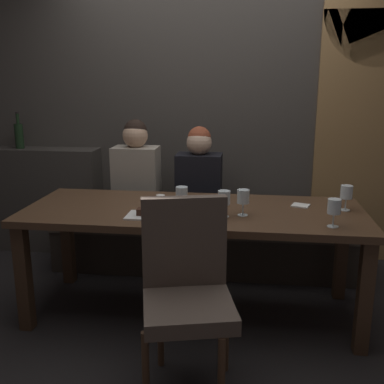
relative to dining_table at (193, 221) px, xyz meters
name	(u,v)px	position (x,y,z in m)	size (l,w,h in m)	color
ground	(193,311)	(0.00, 0.00, -0.65)	(9.00, 9.00, 0.00)	black
back_wall_tiled	(211,86)	(0.00, 1.22, 0.85)	(6.00, 0.12, 3.00)	#423D38
arched_door	(373,103)	(1.35, 1.15, 0.71)	(0.90, 0.05, 2.55)	olive
back_counter	(42,199)	(-1.55, 1.04, -0.18)	(1.10, 0.28, 0.95)	#38342F
dining_table	(193,221)	(0.00, 0.00, 0.00)	(2.20, 0.84, 0.74)	#412B1C
banquette_bench	(204,244)	(0.00, 0.70, -0.42)	(2.50, 0.44, 0.45)	#312A23
chair_near_side	(187,283)	(0.06, -0.72, -0.09)	(0.53, 0.53, 0.98)	#4C3321
diner_redhead	(136,172)	(-0.55, 0.67, 0.18)	(0.36, 0.24, 0.80)	#9E9384
diner_bearded	(199,176)	(-0.05, 0.72, 0.15)	(0.36, 0.24, 0.75)	black
wine_bottle_dark_red	(19,135)	(-1.71, 1.02, 0.42)	(0.08, 0.08, 0.33)	black
wine_glass_end_left	(334,208)	(0.84, -0.27, 0.20)	(0.08, 0.08, 0.16)	silver
wine_glass_near_right	(243,197)	(0.32, -0.11, 0.20)	(0.08, 0.08, 0.16)	silver
wine_glass_center_front	(182,194)	(-0.06, -0.09, 0.20)	(0.08, 0.08, 0.16)	silver
wine_glass_center_back	(224,199)	(0.21, -0.15, 0.20)	(0.08, 0.08, 0.16)	silver
wine_glass_near_left	(346,193)	(0.97, 0.09, 0.20)	(0.08, 0.08, 0.16)	silver
espresso_cup	(160,201)	(-0.23, 0.07, 0.11)	(0.12, 0.12, 0.06)	white
dessert_plate	(143,214)	(-0.29, -0.21, 0.10)	(0.19, 0.19, 0.05)	white
fork_on_table	(164,217)	(-0.15, -0.22, 0.09)	(0.02, 0.17, 0.01)	silver
folded_napkin	(301,205)	(0.70, 0.15, 0.09)	(0.11, 0.10, 0.01)	silver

